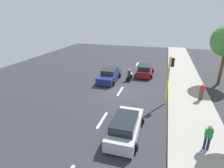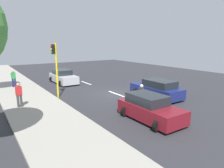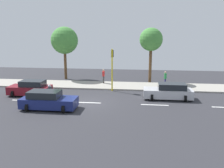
# 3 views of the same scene
# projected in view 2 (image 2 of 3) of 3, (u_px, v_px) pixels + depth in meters

# --- Properties ---
(ground_plane) EXTENTS (40.00, 60.00, 0.10)m
(ground_plane) POSITION_uv_depth(u_px,v_px,m) (116.00, 94.00, 18.46)
(ground_plane) COLOR #2D2D33
(sidewalk) EXTENTS (4.00, 60.00, 0.15)m
(sidewalk) POSITION_uv_depth(u_px,v_px,m) (35.00, 106.00, 14.63)
(sidewalk) COLOR #9E998E
(sidewalk) RESTS_ON ground
(lane_stripe_far_north) EXTENTS (0.20, 2.40, 0.01)m
(lane_stripe_far_north) POSITION_uv_depth(u_px,v_px,m) (66.00, 76.00, 28.23)
(lane_stripe_far_north) COLOR white
(lane_stripe_far_north) RESTS_ON ground
(lane_stripe_north) EXTENTS (0.20, 2.40, 0.01)m
(lane_stripe_north) POSITION_uv_depth(u_px,v_px,m) (86.00, 83.00, 23.34)
(lane_stripe_north) COLOR white
(lane_stripe_north) RESTS_ON ground
(lane_stripe_mid) EXTENTS (0.20, 2.40, 0.01)m
(lane_stripe_mid) POSITION_uv_depth(u_px,v_px,m) (116.00, 94.00, 18.44)
(lane_stripe_mid) COLOR white
(lane_stripe_mid) RESTS_ON ground
(lane_stripe_south) EXTENTS (0.20, 2.40, 0.01)m
(lane_stripe_south) POSITION_uv_depth(u_px,v_px,m) (168.00, 113.00, 13.55)
(lane_stripe_south) COLOR white
(lane_stripe_south) RESTS_ON ground
(car_silver) EXTENTS (2.25, 4.55, 1.52)m
(car_silver) POSITION_uv_depth(u_px,v_px,m) (63.00, 77.00, 23.15)
(car_silver) COLOR #B7B7BC
(car_silver) RESTS_ON ground
(car_maroon) EXTENTS (2.28, 4.13, 1.52)m
(car_maroon) POSITION_uv_depth(u_px,v_px,m) (150.00, 108.00, 12.20)
(car_maroon) COLOR maroon
(car_maroon) RESTS_ON ground
(car_dark_blue) EXTENTS (2.32, 4.55, 1.52)m
(car_dark_blue) POSITION_uv_depth(u_px,v_px,m) (157.00, 89.00, 17.13)
(car_dark_blue) COLOR navy
(car_dark_blue) RESTS_ON ground
(motorcycle) EXTENTS (0.60, 1.30, 1.53)m
(motorcycle) POSITION_uv_depth(u_px,v_px,m) (142.00, 96.00, 15.18)
(motorcycle) COLOR black
(motorcycle) RESTS_ON ground
(pedestrian_near_signal) EXTENTS (0.40, 0.24, 1.69)m
(pedestrian_near_signal) POSITION_uv_depth(u_px,v_px,m) (14.00, 78.00, 20.44)
(pedestrian_near_signal) COLOR #1E1E4C
(pedestrian_near_signal) RESTS_ON sidewalk
(pedestrian_by_tree) EXTENTS (0.40, 0.24, 1.69)m
(pedestrian_by_tree) POSITION_uv_depth(u_px,v_px,m) (19.00, 94.00, 14.11)
(pedestrian_by_tree) COLOR #3F3F3F
(pedestrian_by_tree) RESTS_ON sidewalk
(traffic_light_corner) EXTENTS (0.49, 0.24, 4.50)m
(traffic_light_corner) POSITION_uv_depth(u_px,v_px,m) (55.00, 63.00, 16.59)
(traffic_light_corner) COLOR yellow
(traffic_light_corner) RESTS_ON ground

